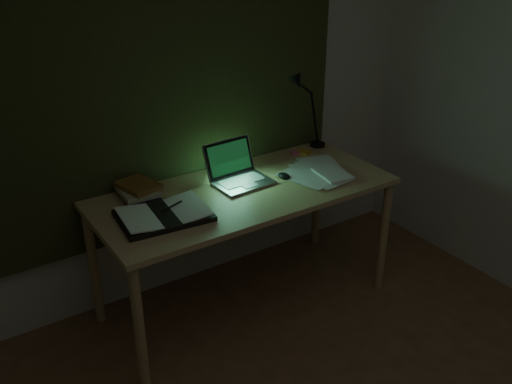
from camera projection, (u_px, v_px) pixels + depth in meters
wall_back at (169, 97)px, 3.27m from camera, size 3.50×0.00×2.50m
curtain at (170, 64)px, 3.15m from camera, size 2.20×0.06×2.00m
desk at (245, 249)px, 3.42m from camera, size 1.72×0.75×0.79m
laptop at (243, 166)px, 3.26m from camera, size 0.34×0.38×0.23m
open_textbook at (164, 214)px, 2.93m from camera, size 0.49×0.37×0.04m
book_stack at (138, 190)px, 3.14m from camera, size 0.21×0.25×0.09m
loose_papers at (323, 175)px, 3.39m from camera, size 0.46×0.47×0.02m
mouse at (284, 176)px, 3.37m from camera, size 0.07×0.10×0.03m
sticky_yellow at (304, 152)px, 3.73m from camera, size 0.11×0.11×0.02m
sticky_pink at (296, 152)px, 3.73m from camera, size 0.09×0.09×0.01m
desk_lamp at (320, 107)px, 3.73m from camera, size 0.39×0.32×0.55m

